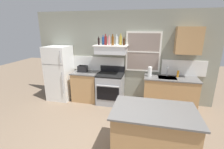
% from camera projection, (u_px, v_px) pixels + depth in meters
% --- Properties ---
extents(ground_plane, '(16.00, 16.00, 0.00)m').
position_uv_depth(ground_plane, '(101.00, 145.00, 3.13)').
color(ground_plane, '#7A6651').
extents(back_wall, '(5.40, 0.11, 2.70)m').
position_uv_depth(back_wall, '(122.00, 57.00, 4.82)').
color(back_wall, gray).
rests_on(back_wall, ground_plane).
extents(refrigerator, '(0.70, 0.72, 1.68)m').
position_uv_depth(refrigerator, '(60.00, 73.00, 5.01)').
color(refrigerator, white).
rests_on(refrigerator, ground_plane).
extents(counter_left_of_stove, '(0.79, 0.63, 0.91)m').
position_uv_depth(counter_left_of_stove, '(86.00, 86.00, 5.00)').
color(counter_left_of_stove, tan).
rests_on(counter_left_of_stove, ground_plane).
extents(toaster, '(0.30, 0.20, 0.19)m').
position_uv_depth(toaster, '(83.00, 69.00, 4.88)').
color(toaster, black).
rests_on(toaster, counter_left_of_stove).
extents(stove_range, '(0.76, 0.69, 1.09)m').
position_uv_depth(stove_range, '(110.00, 88.00, 4.79)').
color(stove_range, '#9EA0A5').
rests_on(stove_range, ground_plane).
extents(range_hood_shelf, '(0.96, 0.52, 0.24)m').
position_uv_depth(range_hood_shelf, '(111.00, 49.00, 4.55)').
color(range_hood_shelf, silver).
extents(bottle_balsamic_dark, '(0.06, 0.06, 0.24)m').
position_uv_depth(bottle_balsamic_dark, '(99.00, 41.00, 4.55)').
color(bottle_balsamic_dark, black).
rests_on(bottle_balsamic_dark, range_hood_shelf).
extents(bottle_blue_liqueur, '(0.07, 0.07, 0.28)m').
position_uv_depth(bottle_blue_liqueur, '(103.00, 41.00, 4.59)').
color(bottle_blue_liqueur, '#1E478C').
rests_on(bottle_blue_liqueur, range_hood_shelf).
extents(bottle_red_label_wine, '(0.07, 0.07, 0.31)m').
position_uv_depth(bottle_red_label_wine, '(106.00, 40.00, 4.49)').
color(bottle_red_label_wine, maroon).
rests_on(bottle_red_label_wine, range_hood_shelf).
extents(bottle_rose_pink, '(0.07, 0.07, 0.28)m').
position_uv_depth(bottle_rose_pink, '(109.00, 41.00, 4.44)').
color(bottle_rose_pink, '#C67F84').
rests_on(bottle_rose_pink, range_hood_shelf).
extents(bottle_amber_wine, '(0.07, 0.07, 0.31)m').
position_uv_depth(bottle_amber_wine, '(113.00, 41.00, 4.41)').
color(bottle_amber_wine, brown).
rests_on(bottle_amber_wine, range_hood_shelf).
extents(bottle_clear_tall, '(0.06, 0.06, 0.30)m').
position_uv_depth(bottle_clear_tall, '(117.00, 41.00, 4.46)').
color(bottle_clear_tall, silver).
rests_on(bottle_clear_tall, range_hood_shelf).
extents(bottle_champagne_gold_foil, '(0.08, 0.08, 0.32)m').
position_uv_depth(bottle_champagne_gold_foil, '(121.00, 40.00, 4.48)').
color(bottle_champagne_gold_foil, '#B29333').
rests_on(bottle_champagne_gold_foil, range_hood_shelf).
extents(bottle_brown_stout, '(0.06, 0.06, 0.23)m').
position_uv_depth(bottle_brown_stout, '(124.00, 42.00, 4.43)').
color(bottle_brown_stout, '#381E0F').
rests_on(bottle_brown_stout, range_hood_shelf).
extents(counter_right_with_sink, '(1.43, 0.63, 0.91)m').
position_uv_depth(counter_right_with_sink, '(169.00, 93.00, 4.46)').
color(counter_right_with_sink, tan).
rests_on(counter_right_with_sink, ground_plane).
extents(sink_faucet, '(0.03, 0.17, 0.28)m').
position_uv_depth(sink_faucet, '(167.00, 70.00, 4.40)').
color(sink_faucet, silver).
rests_on(sink_faucet, counter_right_with_sink).
extents(paper_towel_roll, '(0.11, 0.11, 0.27)m').
position_uv_depth(paper_towel_roll, '(150.00, 72.00, 4.42)').
color(paper_towel_roll, white).
rests_on(paper_towel_roll, counter_right_with_sink).
extents(dish_soap_bottle, '(0.06, 0.06, 0.18)m').
position_uv_depth(dish_soap_bottle, '(178.00, 74.00, 4.36)').
color(dish_soap_bottle, orange).
rests_on(dish_soap_bottle, counter_right_with_sink).
extents(kitchen_island, '(1.40, 0.90, 0.91)m').
position_uv_depth(kitchen_island, '(153.00, 133.00, 2.76)').
color(kitchen_island, tan).
rests_on(kitchen_island, ground_plane).
extents(upper_cabinet_right, '(0.64, 0.32, 0.70)m').
position_uv_depth(upper_cabinet_right, '(189.00, 41.00, 4.11)').
color(upper_cabinet_right, tan).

